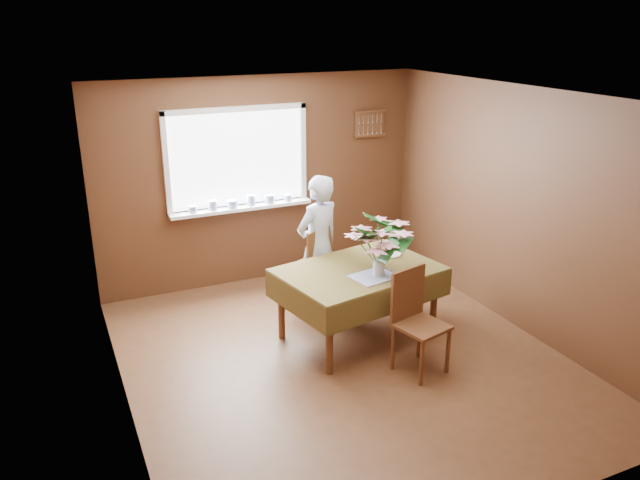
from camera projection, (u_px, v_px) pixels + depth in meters
name	position (u px, v px, depth m)	size (l,w,h in m)	color
floor	(344.00, 360.00, 6.02)	(4.50, 4.50, 0.00)	#55321D
ceiling	(347.00, 96.00, 5.17)	(4.50, 4.50, 0.00)	white
wall_back	(262.00, 181.00, 7.52)	(4.00, 4.00, 0.00)	brown
wall_front	(517.00, 354.00, 3.67)	(4.00, 4.00, 0.00)	brown
wall_left	(114.00, 274.00, 4.82)	(4.50, 4.50, 0.00)	brown
wall_right	(520.00, 211.00, 6.38)	(4.50, 4.50, 0.00)	brown
window_assembly	(239.00, 177.00, 7.33)	(1.72, 0.20, 1.22)	white
spoon_rack	(370.00, 124.00, 7.86)	(0.44, 0.05, 0.33)	brown
dining_table	(359.00, 277.00, 6.25)	(1.72, 1.33, 0.76)	brown
chair_far	(312.00, 265.00, 6.89)	(0.57, 0.57, 0.98)	brown
chair_near	(415.00, 316.00, 5.73)	(0.51, 0.51, 0.97)	brown
seated_woman	(318.00, 245.00, 6.76)	(0.57, 0.38, 1.57)	white
flower_bouquet	(380.00, 243.00, 5.95)	(0.60, 0.60, 0.52)	white
side_plate	(389.00, 254.00, 6.59)	(0.26, 0.26, 0.01)	white
table_knife	(389.00, 270.00, 6.16)	(0.02, 0.20, 0.00)	silver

